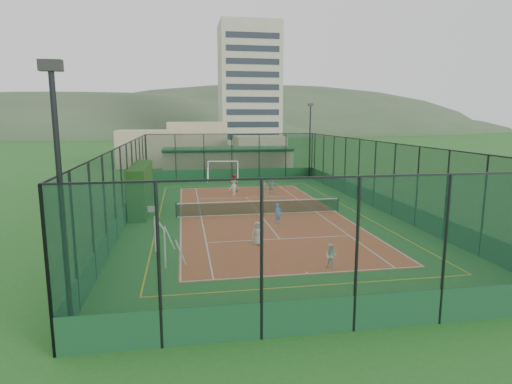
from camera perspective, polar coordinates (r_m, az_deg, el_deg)
The scene contains 21 objects.
ground at distance 30.24m, azimuth 0.49°, elevation -2.97°, with size 300.00×300.00×0.00m, color #1F591E.
court_slab at distance 30.24m, azimuth 0.49°, elevation -2.96°, with size 11.17×23.97×0.01m, color #B54828.
tennis_net at distance 30.12m, azimuth 0.49°, elevation -1.98°, with size 11.67×0.12×1.06m, color black, non-canonical shape.
perimeter_fence at distance 29.78m, azimuth 0.50°, elevation 1.73°, with size 18.12×34.12×5.00m, color #103222, non-canonical shape.
floodlight_sw at distance 13.12m, azimuth -24.41°, elevation -2.51°, with size 0.60×0.26×8.25m, color black, non-canonical shape.
floodlight_ne at distance 47.73m, azimuth 7.19°, elevation 6.71°, with size 0.60×0.26×8.25m, color black, non-canonical shape.
clubhouse at distance 51.53m, azimuth -3.85°, elevation 4.15°, with size 15.20×7.20×3.15m, color tan, non-canonical shape.
apartment_tower at distance 112.64m, azimuth -0.92°, elevation 14.14°, with size 15.00×12.00×30.00m, color beige.
distant_hills at distance 179.21m, azimuth -8.11°, elevation 7.68°, with size 200.00×60.00×24.00m, color #384C33, non-canonical shape.
hedge_left at distance 32.18m, azimuth -15.07°, elevation 0.53°, with size 1.16×7.70×3.37m, color black.
white_bench at distance 30.38m, azimuth -14.36°, elevation -2.45°, with size 1.42×0.39×0.80m, color white, non-canonical shape.
futsal_goal_near at distance 21.08m, azimuth -12.73°, elevation -6.42°, with size 0.81×2.80×1.81m, color white, non-canonical shape.
futsal_goal_far at distance 45.96m, azimuth -4.42°, elevation 2.79°, with size 3.28×0.95×2.12m, color white, non-canonical shape.
child_near_left at distance 22.87m, azimuth 0.18°, elevation -5.55°, with size 0.62×0.40×1.27m, color silver.
child_near_mid at distance 27.39m, azimuth 2.94°, elevation -2.90°, with size 0.48×0.32×1.32m, color #4F7BE0.
child_near_right at distance 19.73m, azimuth 9.98°, elevation -8.44°, with size 0.56×0.43×1.15m, color white.
child_far_left at distance 37.22m, azimuth -3.03°, elevation 0.65°, with size 0.96×0.55×1.49m, color white.
child_far_right at distance 37.37m, azimuth 0.97°, elevation 0.68°, with size 0.85×0.36×1.46m, color white.
child_far_back at distance 38.12m, azimuth 2.03°, elevation 0.87°, with size 1.37×0.44×1.48m, color silver.
coach at distance 38.98m, azimuth -2.99°, elevation 1.18°, with size 0.80×0.62×1.64m, color red.
tennis_balls at distance 31.68m, azimuth 1.38°, elevation -2.29°, with size 6.50×1.50×0.07m.
Camera 1 is at (-5.23, -29.01, 6.75)m, focal length 30.00 mm.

